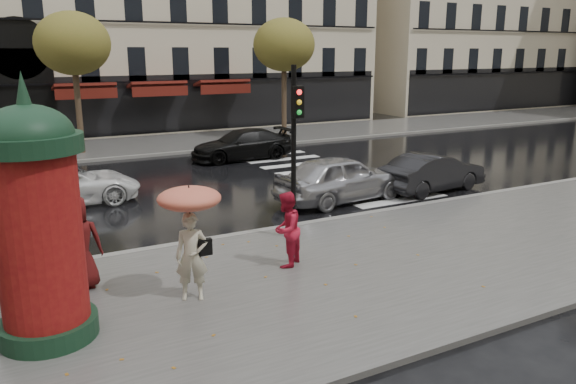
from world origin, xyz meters
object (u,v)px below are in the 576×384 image
car_darkgrey (433,172)px  man_burgundy (78,243)px  morris_column (37,217)px  woman_umbrella (190,224)px  car_silver (341,178)px  car_white (67,185)px  car_black (242,145)px  traffic_light (295,136)px  woman_red (286,229)px

car_darkgrey → man_burgundy: bearing=98.4°
morris_column → woman_umbrella: bearing=6.3°
car_silver → woman_umbrella: bearing=120.6°
car_silver → car_white: 8.90m
morris_column → car_black: bearing=55.0°
man_burgundy → car_darkgrey: (12.39, 3.23, -0.41)m
man_burgundy → car_silver: man_burgundy is taller
man_burgundy → traffic_light: traffic_light is taller
woman_red → traffic_light: 2.66m
woman_red → car_darkgrey: woman_red is taller
woman_red → car_black: bearing=-148.9°
woman_red → car_white: (-3.53, 8.42, -0.34)m
car_silver → man_burgundy: bearing=106.1°
car_darkgrey → car_black: size_ratio=0.87×
car_silver → car_darkgrey: bearing=-102.4°
morris_column → car_black: 16.98m
woman_red → car_silver: (4.47, 4.52, -0.19)m
man_burgundy → car_silver: bearing=-149.9°
man_burgundy → car_white: 7.56m
woman_red → car_silver: woman_red is taller
man_burgundy → car_darkgrey: bearing=-157.8°
woman_umbrella → car_silver: bearing=37.0°
woman_umbrella → woman_red: size_ratio=1.36×
morris_column → traffic_light: bearing=22.5°
woman_umbrella → morris_column: morris_column is taller
woman_red → car_white: woman_red is taller
woman_umbrella → car_darkgrey: 11.64m
woman_umbrella → car_black: (7.04, 13.55, -0.96)m
woman_red → man_burgundy: size_ratio=0.89×
woman_umbrella → woman_red: bearing=15.5°
car_darkgrey → car_white: 12.42m
woman_red → man_burgundy: bearing=-51.2°
man_burgundy → car_white: man_burgundy is taller
car_silver → woman_red: bearing=129.0°
woman_red → traffic_light: bearing=-163.9°
woman_red → car_white: bearing=-106.5°
woman_umbrella → car_white: woman_umbrella is taller
car_white → car_black: car_black is taller
traffic_light → car_white: traffic_light is taller
traffic_light → car_darkgrey: (7.02, 2.54, -2.11)m
woman_red → car_black: 13.69m
traffic_light → car_darkgrey: traffic_light is taller
morris_column → car_silver: 11.11m
traffic_light → car_silver: bearing=41.0°
car_silver → car_black: bearing=-7.3°
car_black → woman_umbrella: bearing=-27.8°
car_white → woman_red: bearing=-154.6°
morris_column → car_black: size_ratio=0.94×
woman_red → morris_column: size_ratio=0.39×
woman_umbrella → car_silver: woman_umbrella is taller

